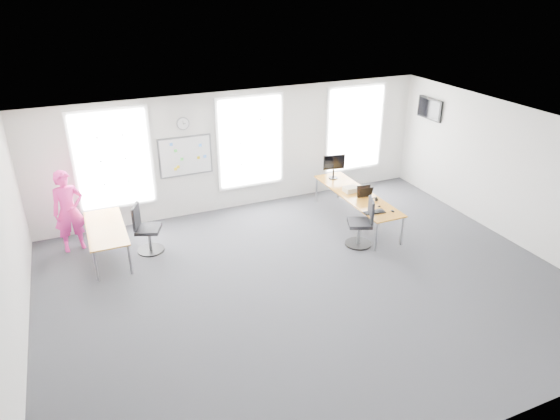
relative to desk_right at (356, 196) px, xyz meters
name	(u,v)px	position (x,y,z in m)	size (l,w,h in m)	color
floor	(309,284)	(-2.26, -2.02, -0.67)	(10.00, 10.00, 0.00)	#28282C
ceiling	(313,136)	(-2.26, -2.02, 2.33)	(10.00, 10.00, 0.00)	white
wall_back	(239,151)	(-2.26, 1.98, 0.83)	(10.00, 10.00, 0.00)	silver
wall_front	(464,354)	(-2.26, -6.02, 0.83)	(10.00, 10.00, 0.00)	silver
wall_left	(5,274)	(-7.26, -2.02, 0.83)	(10.00, 10.00, 0.00)	silver
wall_right	(515,176)	(2.74, -2.02, 0.83)	(10.00, 10.00, 0.00)	silver
window_left	(113,160)	(-5.26, 1.95, 1.03)	(1.60, 0.06, 2.20)	white
window_mid	(250,142)	(-1.96, 1.95, 1.03)	(1.60, 0.06, 2.20)	white
window_right	(354,128)	(1.04, 1.95, 1.03)	(1.60, 0.06, 2.20)	white
desk_right	(356,196)	(0.00, 0.00, 0.00)	(0.79, 2.96, 0.72)	#C0851C
desk_left	(106,230)	(-5.70, 0.63, -0.04)	(0.76, 1.91, 0.70)	#C0851C
chair_right	(362,225)	(-0.48, -1.06, -0.19)	(0.66, 0.65, 1.10)	black
chair_left	(146,231)	(-4.91, 0.55, -0.19)	(0.64, 0.64, 1.09)	black
person	(69,211)	(-6.35, 1.28, 0.23)	(0.66, 0.43, 1.82)	#EF2C92
whiteboard	(186,156)	(-3.61, 1.95, 0.88)	(1.20, 0.03, 0.90)	white
wall_clock	(183,123)	(-3.61, 1.95, 1.68)	(0.30, 0.30, 0.04)	gray
tv	(430,109)	(2.69, 0.98, 1.63)	(0.06, 0.90, 0.55)	black
keyboard	(374,212)	(-0.17, -1.04, 0.06)	(0.48, 0.17, 0.02)	black
mouse	(393,211)	(0.21, -1.17, 0.07)	(0.07, 0.11, 0.04)	black
lens_cap	(379,206)	(0.10, -0.81, 0.05)	(0.07, 0.07, 0.01)	black
headphones	(374,200)	(0.13, -0.53, 0.09)	(0.18, 0.09, 0.10)	black
laptop_sleeve	(365,192)	(0.08, -0.22, 0.18)	(0.35, 0.23, 0.28)	black
paper_stack	(351,189)	(-0.04, 0.20, 0.11)	(0.34, 0.26, 0.12)	beige
monitor	(334,164)	(-0.02, 1.12, 0.43)	(0.57, 0.23, 0.63)	black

